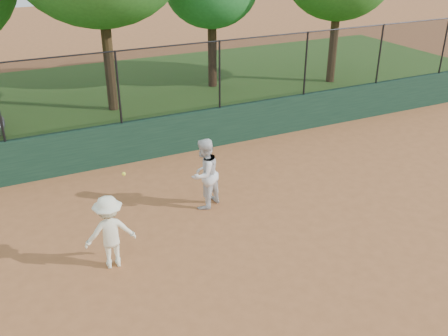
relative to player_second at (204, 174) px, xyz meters
name	(u,v)px	position (x,y,z in m)	size (l,w,h in m)	color
ground	(236,276)	(-0.55, -2.75, -0.87)	(80.00, 80.00, 0.00)	#A86136
back_wall	(141,140)	(-0.55, 3.25, -0.27)	(26.00, 0.20, 1.20)	#183625
grass_strip	(95,101)	(-0.55, 9.25, -0.86)	(36.00, 12.00, 0.01)	#284E18
player_second	(204,174)	(0.00, 0.00, 0.00)	(0.84, 0.66, 1.73)	silver
player_main	(110,232)	(-2.58, -1.34, -0.10)	(1.03, 0.76, 2.18)	white
fence_assembly	(135,84)	(-0.58, 3.25, 1.37)	(26.00, 0.06, 2.00)	black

